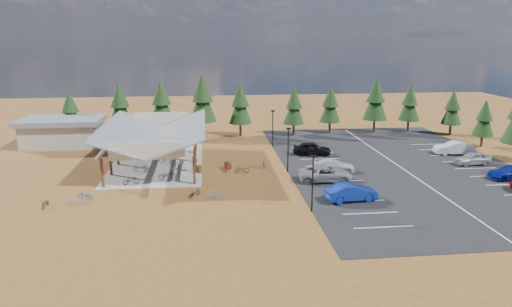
% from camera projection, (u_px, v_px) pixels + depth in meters
% --- Properties ---
extents(ground, '(140.00, 140.00, 0.00)m').
position_uv_depth(ground, '(245.00, 179.00, 49.22)').
color(ground, brown).
rests_on(ground, ground).
extents(asphalt_lot, '(27.00, 44.00, 0.04)m').
position_uv_depth(asphalt_lot, '(398.00, 166.00, 54.05)').
color(asphalt_lot, black).
rests_on(asphalt_lot, ground).
extents(concrete_pad, '(10.60, 18.60, 0.10)m').
position_uv_depth(concrete_pad, '(158.00, 164.00, 54.89)').
color(concrete_pad, gray).
rests_on(concrete_pad, ground).
extents(bike_pavilion, '(11.65, 19.40, 4.97)m').
position_uv_depth(bike_pavilion, '(156.00, 133.00, 53.93)').
color(bike_pavilion, '#562E18').
rests_on(bike_pavilion, concrete_pad).
extents(outbuilding, '(11.00, 7.00, 3.90)m').
position_uv_depth(outbuilding, '(63.00, 131.00, 63.49)').
color(outbuilding, '#ADA593').
rests_on(outbuilding, ground).
extents(lamp_post_0, '(0.50, 0.25, 5.14)m').
position_uv_depth(lamp_post_0, '(313.00, 179.00, 39.38)').
color(lamp_post_0, black).
rests_on(lamp_post_0, ground).
extents(lamp_post_1, '(0.50, 0.25, 5.14)m').
position_uv_depth(lamp_post_1, '(288.00, 147.00, 50.92)').
color(lamp_post_1, black).
rests_on(lamp_post_1, ground).
extents(lamp_post_2, '(0.50, 0.25, 5.14)m').
position_uv_depth(lamp_post_2, '(273.00, 126.00, 62.46)').
color(lamp_post_2, black).
rests_on(lamp_post_2, ground).
extents(trash_bin_0, '(0.60, 0.60, 0.90)m').
position_uv_depth(trash_bin_0, '(199.00, 169.00, 51.11)').
color(trash_bin_0, '#463519').
rests_on(trash_bin_0, ground).
extents(trash_bin_1, '(0.60, 0.60, 0.90)m').
position_uv_depth(trash_bin_1, '(227.00, 165.00, 52.73)').
color(trash_bin_1, '#463519').
rests_on(trash_bin_1, ground).
extents(pine_0, '(3.16, 3.16, 7.37)m').
position_uv_depth(pine_0, '(70.00, 109.00, 66.58)').
color(pine_0, '#382314').
rests_on(pine_0, ground).
extents(pine_1, '(3.55, 3.55, 8.26)m').
position_uv_depth(pine_1, '(120.00, 104.00, 67.83)').
color(pine_1, '#382314').
rests_on(pine_1, ground).
extents(pine_2, '(3.73, 3.73, 8.69)m').
position_uv_depth(pine_2, '(161.00, 102.00, 68.80)').
color(pine_2, '#382314').
rests_on(pine_2, ground).
extents(pine_3, '(4.08, 4.08, 9.52)m').
position_uv_depth(pine_3, '(202.00, 98.00, 68.56)').
color(pine_3, '#382314').
rests_on(pine_3, ground).
extents(pine_4, '(3.51, 3.51, 8.18)m').
position_uv_depth(pine_4, '(240.00, 104.00, 68.94)').
color(pine_4, '#382314').
rests_on(pine_4, ground).
extents(pine_5, '(3.24, 3.24, 7.55)m').
position_uv_depth(pine_5, '(294.00, 106.00, 69.35)').
color(pine_5, '#382314').
rests_on(pine_5, ground).
extents(pine_6, '(3.26, 3.26, 7.60)m').
position_uv_depth(pine_6, '(330.00, 104.00, 70.90)').
color(pine_6, '#382314').
rests_on(pine_6, ground).
extents(pine_7, '(3.77, 3.77, 8.79)m').
position_uv_depth(pine_7, '(376.00, 99.00, 71.15)').
color(pine_7, '#382314').
rests_on(pine_7, ground).
extents(pine_8, '(3.28, 3.28, 7.64)m').
position_uv_depth(pine_8, '(410.00, 103.00, 72.14)').
color(pine_8, '#382314').
rests_on(pine_8, ground).
extents(pine_12, '(2.84, 2.84, 6.62)m').
position_uv_depth(pine_12, '(484.00, 118.00, 62.40)').
color(pine_12, '#382314').
rests_on(pine_12, ground).
extents(pine_13, '(3.02, 3.02, 7.04)m').
position_uv_depth(pine_13, '(453.00, 107.00, 69.74)').
color(pine_13, '#382314').
rests_on(pine_13, ground).
extents(bike_0, '(1.73, 0.98, 0.86)m').
position_uv_depth(bike_0, '(131.00, 180.00, 47.06)').
color(bike_0, black).
rests_on(bike_0, concrete_pad).
extents(bike_1, '(1.84, 0.69, 1.08)m').
position_uv_depth(bike_1, '(140.00, 166.00, 51.59)').
color(bike_1, gray).
rests_on(bike_1, concrete_pad).
extents(bike_2, '(1.61, 0.78, 0.81)m').
position_uv_depth(bike_2, '(140.00, 153.00, 58.19)').
color(bike_2, navy).
rests_on(bike_2, concrete_pad).
extents(bike_3, '(1.66, 0.86, 0.96)m').
position_uv_depth(bike_3, '(137.00, 147.00, 60.76)').
color(bike_3, maroon).
rests_on(bike_3, concrete_pad).
extents(bike_4, '(1.98, 1.21, 0.98)m').
position_uv_depth(bike_4, '(167.00, 175.00, 48.64)').
color(bike_4, black).
rests_on(bike_4, concrete_pad).
extents(bike_5, '(1.68, 0.53, 1.00)m').
position_uv_depth(bike_5, '(176.00, 160.00, 54.24)').
color(bike_5, gray).
rests_on(bike_5, concrete_pad).
extents(bike_6, '(1.87, 0.74, 0.97)m').
position_uv_depth(bike_6, '(167.00, 159.00, 54.88)').
color(bike_6, navy).
rests_on(bike_6, concrete_pad).
extents(bike_7, '(1.67, 0.94, 0.97)m').
position_uv_depth(bike_7, '(173.00, 146.00, 61.20)').
color(bike_7, maroon).
rests_on(bike_7, concrete_pad).
extents(bike_8, '(0.60, 1.58, 0.82)m').
position_uv_depth(bike_8, '(45.00, 203.00, 40.94)').
color(bike_8, black).
rests_on(bike_8, ground).
extents(bike_9, '(1.60, 1.24, 0.96)m').
position_uv_depth(bike_9, '(74.00, 199.00, 41.79)').
color(bike_9, gray).
rests_on(bike_9, ground).
extents(bike_10, '(1.65, 0.99, 0.82)m').
position_uv_depth(bike_10, '(85.00, 195.00, 43.01)').
color(bike_10, '#123FA0').
rests_on(bike_10, ground).
extents(bike_12, '(1.39, 1.52, 0.80)m').
position_uv_depth(bike_12, '(195.00, 193.00, 43.73)').
color(bike_12, black).
rests_on(bike_12, ground).
extents(bike_13, '(1.57, 0.47, 0.94)m').
position_uv_depth(bike_13, '(213.00, 193.00, 43.43)').
color(bike_13, gray).
rests_on(bike_13, ground).
extents(bike_14, '(0.67, 1.63, 0.84)m').
position_uv_depth(bike_14, '(264.00, 164.00, 53.36)').
color(bike_14, navy).
rests_on(bike_14, ground).
extents(bike_15, '(1.27, 1.68, 1.01)m').
position_uv_depth(bike_15, '(229.00, 167.00, 51.97)').
color(bike_15, maroon).
rests_on(bike_15, ground).
extents(bike_16, '(1.69, 0.69, 0.87)m').
position_uv_depth(bike_16, '(242.00, 170.00, 51.11)').
color(bike_16, black).
rests_on(bike_16, ground).
extents(car_1, '(5.12, 2.37, 1.62)m').
position_uv_depth(car_1, '(351.00, 192.00, 42.51)').
color(car_1, navy).
rests_on(car_1, asphalt_lot).
extents(car_2, '(5.87, 2.93, 1.60)m').
position_uv_depth(car_2, '(326.00, 174.00, 48.22)').
color(car_2, gray).
rests_on(car_2, asphalt_lot).
extents(car_3, '(4.97, 2.53, 1.38)m').
position_uv_depth(car_3, '(333.00, 166.00, 51.61)').
color(car_3, silver).
rests_on(car_3, asphalt_lot).
extents(car_4, '(5.07, 2.62, 1.65)m').
position_uv_depth(car_4, '(312.00, 149.00, 58.75)').
color(car_4, black).
rests_on(car_4, asphalt_lot).
extents(car_7, '(5.12, 2.18, 1.47)m').
position_uv_depth(car_7, '(512.00, 172.00, 48.94)').
color(car_7, navy).
rests_on(car_7, asphalt_lot).
extents(car_8, '(4.59, 2.26, 1.50)m').
position_uv_depth(car_8, '(472.00, 158.00, 54.39)').
color(car_8, '#919298').
rests_on(car_8, asphalt_lot).
extents(car_9, '(5.20, 2.35, 1.65)m').
position_uv_depth(car_9, '(454.00, 148.00, 59.01)').
color(car_9, silver).
rests_on(car_9, asphalt_lot).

